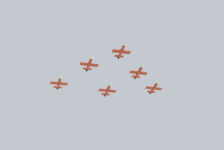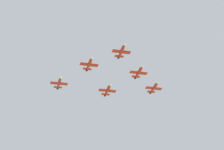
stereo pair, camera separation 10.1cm
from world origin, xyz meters
name	(u,v)px [view 2 (the right image)]	position (x,y,z in m)	size (l,w,h in m)	color
jet_lead	(122,51)	(5.33, -5.14, 161.33)	(8.67, 12.95, 2.92)	red
jet_left_wingman	(139,72)	(1.03, -23.16, 159.37)	(8.69, 12.90, 2.94)	red
jet_right_wingman	(89,64)	(22.43, -12.29, 160.77)	(8.89, 13.22, 3.00)	red
jet_left_outer	(154,87)	(-3.27, -41.18, 159.27)	(8.66, 12.85, 2.93)	red
jet_right_outer	(59,83)	(39.52, -19.44, 156.44)	(8.66, 12.95, 2.92)	red
jet_slot_rear	(108,90)	(18.12, -30.31, 155.28)	(8.87, 13.24, 2.99)	red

